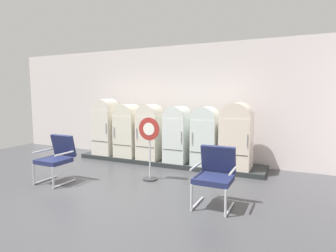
{
  "coord_description": "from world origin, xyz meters",
  "views": [
    {
      "loc": [
        3.15,
        -3.66,
        1.87
      ],
      "look_at": [
        0.16,
        2.75,
        1.06
      ],
      "focal_mm": 29.63,
      "sensor_mm": 36.0,
      "label": 1
    }
  ],
  "objects_px": {
    "refrigerator_1": "(128,129)",
    "refrigerator_5": "(237,134)",
    "refrigerator_0": "(106,125)",
    "armchair_left": "(57,156)",
    "armchair_right": "(215,173)",
    "sign_stand": "(149,149)",
    "refrigerator_4": "(205,134)",
    "refrigerator_2": "(150,130)",
    "refrigerator_3": "(177,132)"
  },
  "relations": [
    {
      "from": "refrigerator_0",
      "to": "armchair_right",
      "type": "height_order",
      "value": "refrigerator_0"
    },
    {
      "from": "armchair_right",
      "to": "sign_stand",
      "type": "bearing_deg",
      "value": 155.2
    },
    {
      "from": "refrigerator_2",
      "to": "armchair_left",
      "type": "distance_m",
      "value": 2.53
    },
    {
      "from": "refrigerator_0",
      "to": "refrigerator_2",
      "type": "height_order",
      "value": "refrigerator_0"
    },
    {
      "from": "armchair_left",
      "to": "sign_stand",
      "type": "bearing_deg",
      "value": 28.46
    },
    {
      "from": "refrigerator_1",
      "to": "armchair_right",
      "type": "height_order",
      "value": "refrigerator_1"
    },
    {
      "from": "refrigerator_2",
      "to": "refrigerator_4",
      "type": "distance_m",
      "value": 1.57
    },
    {
      "from": "refrigerator_3",
      "to": "refrigerator_0",
      "type": "bearing_deg",
      "value": -179.64
    },
    {
      "from": "refrigerator_4",
      "to": "armchair_right",
      "type": "height_order",
      "value": "refrigerator_4"
    },
    {
      "from": "refrigerator_3",
      "to": "refrigerator_4",
      "type": "relative_size",
      "value": 1.0
    },
    {
      "from": "refrigerator_5",
      "to": "refrigerator_4",
      "type": "bearing_deg",
      "value": -177.45
    },
    {
      "from": "refrigerator_5",
      "to": "sign_stand",
      "type": "relative_size",
      "value": 1.13
    },
    {
      "from": "refrigerator_1",
      "to": "armchair_left",
      "type": "height_order",
      "value": "refrigerator_1"
    },
    {
      "from": "armchair_left",
      "to": "refrigerator_4",
      "type": "bearing_deg",
      "value": 41.77
    },
    {
      "from": "refrigerator_0",
      "to": "refrigerator_3",
      "type": "bearing_deg",
      "value": 0.36
    },
    {
      "from": "armchair_left",
      "to": "refrigerator_1",
      "type": "bearing_deg",
      "value": 83.08
    },
    {
      "from": "refrigerator_4",
      "to": "armchair_right",
      "type": "relative_size",
      "value": 1.46
    },
    {
      "from": "refrigerator_5",
      "to": "armchair_right",
      "type": "distance_m",
      "value": 2.2
    },
    {
      "from": "refrigerator_0",
      "to": "armchair_left",
      "type": "xyz_separation_m",
      "value": [
        0.48,
        -2.31,
        -0.42
      ]
    },
    {
      "from": "armchair_right",
      "to": "sign_stand",
      "type": "height_order",
      "value": "sign_stand"
    },
    {
      "from": "refrigerator_0",
      "to": "refrigerator_4",
      "type": "relative_size",
      "value": 1.12
    },
    {
      "from": "refrigerator_0",
      "to": "refrigerator_3",
      "type": "xyz_separation_m",
      "value": [
        2.29,
        0.01,
        -0.1
      ]
    },
    {
      "from": "refrigerator_3",
      "to": "refrigerator_4",
      "type": "distance_m",
      "value": 0.77
    },
    {
      "from": "refrigerator_4",
      "to": "refrigerator_2",
      "type": "bearing_deg",
      "value": -179.98
    },
    {
      "from": "refrigerator_3",
      "to": "refrigerator_4",
      "type": "height_order",
      "value": "refrigerator_4"
    },
    {
      "from": "armchair_left",
      "to": "armchair_right",
      "type": "distance_m",
      "value": 3.41
    },
    {
      "from": "refrigerator_4",
      "to": "sign_stand",
      "type": "bearing_deg",
      "value": -121.72
    },
    {
      "from": "refrigerator_0",
      "to": "refrigerator_5",
      "type": "height_order",
      "value": "refrigerator_0"
    },
    {
      "from": "refrigerator_3",
      "to": "armchair_right",
      "type": "bearing_deg",
      "value": -53.44
    },
    {
      "from": "refrigerator_3",
      "to": "sign_stand",
      "type": "xyz_separation_m",
      "value": [
        -0.07,
        -1.39,
        -0.19
      ]
    },
    {
      "from": "refrigerator_2",
      "to": "refrigerator_1",
      "type": "bearing_deg",
      "value": 177.48
    },
    {
      "from": "refrigerator_4",
      "to": "refrigerator_1",
      "type": "bearing_deg",
      "value": 179.22
    },
    {
      "from": "refrigerator_1",
      "to": "refrigerator_0",
      "type": "bearing_deg",
      "value": -178.91
    },
    {
      "from": "refrigerator_0",
      "to": "armchair_right",
      "type": "bearing_deg",
      "value": -28.9
    },
    {
      "from": "refrigerator_4",
      "to": "armchair_right",
      "type": "bearing_deg",
      "value": -68.59
    },
    {
      "from": "refrigerator_1",
      "to": "armchair_right",
      "type": "relative_size",
      "value": 1.48
    },
    {
      "from": "refrigerator_2",
      "to": "sign_stand",
      "type": "relative_size",
      "value": 1.08
    },
    {
      "from": "armchair_left",
      "to": "refrigerator_3",
      "type": "bearing_deg",
      "value": 52.24
    },
    {
      "from": "armchair_left",
      "to": "sign_stand",
      "type": "height_order",
      "value": "sign_stand"
    },
    {
      "from": "sign_stand",
      "to": "refrigerator_1",
      "type": "bearing_deg",
      "value": 136.21
    },
    {
      "from": "refrigerator_0",
      "to": "refrigerator_4",
      "type": "bearing_deg",
      "value": -0.31
    },
    {
      "from": "refrigerator_4",
      "to": "armchair_left",
      "type": "distance_m",
      "value": 3.46
    },
    {
      "from": "refrigerator_4",
      "to": "refrigerator_5",
      "type": "xyz_separation_m",
      "value": [
        0.75,
        0.03,
        0.05
      ]
    },
    {
      "from": "refrigerator_5",
      "to": "armchair_right",
      "type": "xyz_separation_m",
      "value": [
        0.08,
        -2.16,
        -0.37
      ]
    },
    {
      "from": "refrigerator_2",
      "to": "armchair_right",
      "type": "distance_m",
      "value": 3.23
    },
    {
      "from": "refrigerator_2",
      "to": "refrigerator_3",
      "type": "bearing_deg",
      "value": 2.26
    },
    {
      "from": "armchair_left",
      "to": "sign_stand",
      "type": "xyz_separation_m",
      "value": [
        1.73,
        0.94,
        0.13
      ]
    },
    {
      "from": "refrigerator_1",
      "to": "refrigerator_5",
      "type": "bearing_deg",
      "value": 0.04
    },
    {
      "from": "refrigerator_2",
      "to": "refrigerator_4",
      "type": "bearing_deg",
      "value": 0.02
    },
    {
      "from": "refrigerator_1",
      "to": "refrigerator_4",
      "type": "height_order",
      "value": "refrigerator_1"
    }
  ]
}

